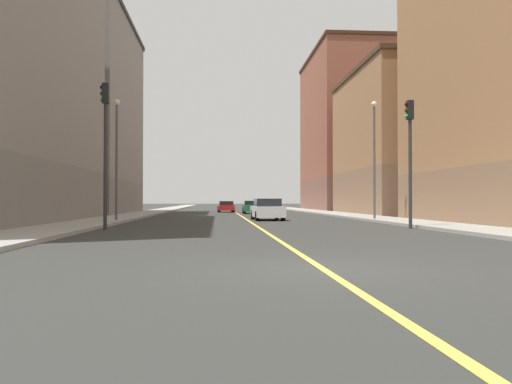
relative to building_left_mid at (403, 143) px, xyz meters
The scene contains 14 objects.
ground_plane 40.70m from the building_left_mid, 112.37° to the right, with size 400.00×400.00×0.00m, color #31322F.
sidewalk_left 14.99m from the building_left_mid, 117.98° to the left, with size 3.09×168.00×0.15m, color #9E9B93.
sidewalk_right 27.80m from the building_left_mid, 153.89° to the left, with size 3.09×168.00×0.15m, color #9E9B93.
lane_center_stripe 20.47m from the building_left_mid, 142.13° to the left, with size 0.16×154.00×0.01m, color #E5D14C.
building_left_mid is the anchor object (origin of this frame).
building_left_far 21.22m from the building_left_mid, 90.00° to the left, with size 9.83×19.36×20.89m.
building_right_midblock 30.93m from the building_left_mid, behind, with size 9.83×18.89×18.94m.
traffic_light_left_near 24.90m from the building_left_mid, 109.54° to the right, with size 0.40×0.32×6.01m.
traffic_light_right_near 32.37m from the building_left_mid, 133.74° to the right, with size 0.40×0.32×6.58m.
street_lamp_left_near 16.38m from the building_left_mid, 116.52° to the right, with size 0.36×0.36×7.52m.
street_lamp_right_near 28.07m from the building_left_mid, 146.34° to the right, with size 0.36×0.36×7.23m.
car_red 20.66m from the building_left_mid, 145.70° to the left, with size 1.92×4.32×1.23m.
car_white 19.68m from the building_left_mid, 138.05° to the right, with size 2.04×4.30×1.43m.
car_green 15.81m from the building_left_mid, 160.16° to the left, with size 1.98×4.47×1.28m.
Camera 1 is at (-2.01, -9.84, 1.31)m, focal length 36.37 mm.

